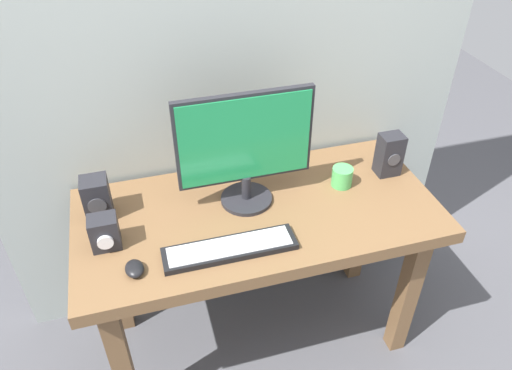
{
  "coord_description": "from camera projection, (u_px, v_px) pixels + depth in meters",
  "views": [
    {
      "loc": [
        -0.4,
        -1.36,
        1.97
      ],
      "look_at": [
        -0.01,
        0.0,
        0.89
      ],
      "focal_mm": 34.35,
      "sensor_mm": 36.0,
      "label": 1
    }
  ],
  "objects": [
    {
      "name": "keyboard_primary",
      "position": [
        230.0,
        248.0,
        1.67
      ],
      "size": [
        0.46,
        0.12,
        0.03
      ],
      "color": "black",
      "rests_on": "desk"
    },
    {
      "name": "audio_controller",
      "position": [
        104.0,
        233.0,
        1.66
      ],
      "size": [
        0.1,
        0.09,
        0.12
      ],
      "color": "#232328",
      "rests_on": "desk"
    },
    {
      "name": "mouse",
      "position": [
        135.0,
        269.0,
        1.59
      ],
      "size": [
        0.07,
        0.09,
        0.03
      ],
      "primitive_type": "ellipsoid",
      "rotation": [
        0.0,
        0.0,
        0.12
      ],
      "color": "black",
      "rests_on": "desk"
    },
    {
      "name": "coffee_mug",
      "position": [
        342.0,
        177.0,
        1.95
      ],
      "size": [
        0.08,
        0.08,
        0.08
      ],
      "primitive_type": "cylinder",
      "color": "#4CB259",
      "rests_on": "desk"
    },
    {
      "name": "desk",
      "position": [
        258.0,
        231.0,
        1.92
      ],
      "size": [
        1.37,
        0.65,
        0.77
      ],
      "color": "brown",
      "rests_on": "ground_plane"
    },
    {
      "name": "speaker_right",
      "position": [
        389.0,
        155.0,
        1.99
      ],
      "size": [
        0.09,
        0.08,
        0.18
      ],
      "color": "#232328",
      "rests_on": "desk"
    },
    {
      "name": "speaker_left",
      "position": [
        97.0,
        198.0,
        1.78
      ],
      "size": [
        0.1,
        0.1,
        0.16
      ],
      "color": "#232328",
      "rests_on": "desk"
    },
    {
      "name": "ground_plane",
      "position": [
        258.0,
        333.0,
        2.32
      ],
      "size": [
        6.0,
        6.0,
        0.0
      ],
      "primitive_type": "plane",
      "color": "#4C4C51"
    },
    {
      "name": "monitor",
      "position": [
        245.0,
        146.0,
        1.76
      ],
      "size": [
        0.5,
        0.2,
        0.45
      ],
      "color": "#232328",
      "rests_on": "desk"
    }
  ]
}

